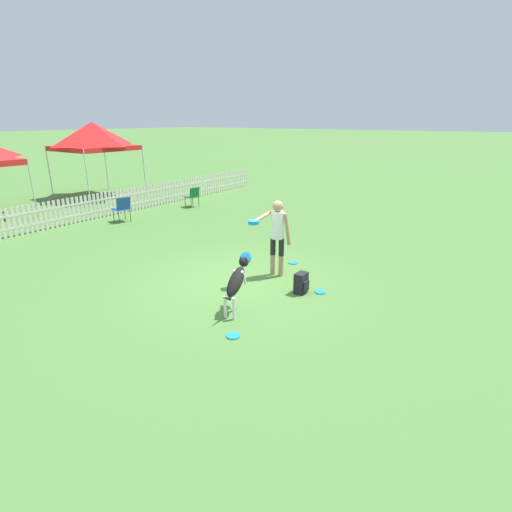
% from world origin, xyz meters
% --- Properties ---
extents(ground_plane, '(240.00, 240.00, 0.00)m').
position_xyz_m(ground_plane, '(0.00, 0.00, 0.00)').
color(ground_plane, '#4C7A38').
extents(handler_person, '(1.08, 0.48, 1.72)m').
position_xyz_m(handler_person, '(0.77, -0.37, 1.08)').
color(handler_person, tan).
rests_on(handler_person, ground_plane).
extents(leaping_dog, '(1.03, 0.40, 1.03)m').
position_xyz_m(leaping_dog, '(-1.14, -0.76, 0.64)').
color(leaping_dog, black).
rests_on(leaping_dog, ground_plane).
extents(frisbee_near_handler, '(0.23, 0.23, 0.02)m').
position_xyz_m(frisbee_near_handler, '(-1.88, -1.26, 0.01)').
color(frisbee_near_handler, '#1E8CD8').
rests_on(frisbee_near_handler, ground_plane).
extents(frisbee_near_dog, '(0.23, 0.23, 0.02)m').
position_xyz_m(frisbee_near_dog, '(0.52, -1.63, 0.01)').
color(frisbee_near_dog, '#1E8CD8').
rests_on(frisbee_near_dog, ground_plane).
extents(frisbee_midfield, '(0.23, 0.23, 0.02)m').
position_xyz_m(frisbee_midfield, '(1.71, -0.28, 0.01)').
color(frisbee_midfield, '#1E8CD8').
rests_on(frisbee_midfield, ground_plane).
extents(backpack_on_grass, '(0.29, 0.23, 0.43)m').
position_xyz_m(backpack_on_grass, '(0.28, -1.31, 0.21)').
color(backpack_on_grass, black).
rests_on(backpack_on_grass, ground_plane).
extents(picket_fence, '(21.24, 0.04, 0.90)m').
position_xyz_m(picket_fence, '(-0.00, 7.76, 0.45)').
color(picket_fence, beige).
rests_on(picket_fence, ground_plane).
extents(folding_chair_blue_left, '(0.58, 0.59, 0.87)m').
position_xyz_m(folding_chair_blue_left, '(1.89, 6.61, 0.52)').
color(folding_chair_blue_left, '#333338').
rests_on(folding_chair_blue_left, ground_plane).
extents(folding_chair_center, '(0.51, 0.53, 0.80)m').
position_xyz_m(folding_chair_center, '(5.07, 6.37, 0.48)').
color(folding_chair_center, '#333338').
rests_on(folding_chair_center, ground_plane).
extents(canopy_tent_secondary, '(2.91, 2.91, 3.25)m').
position_xyz_m(canopy_tent_secondary, '(4.24, 11.39, 2.65)').
color(canopy_tent_secondary, silver).
rests_on(canopy_tent_secondary, ground_plane).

